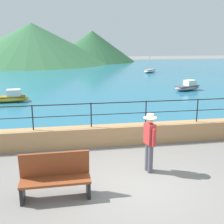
% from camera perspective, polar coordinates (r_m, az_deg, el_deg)
% --- Properties ---
extents(ground_plane, '(120.00, 120.00, 0.00)m').
position_cam_1_polar(ground_plane, '(8.03, 5.97, -14.04)').
color(ground_plane, slate).
extents(promenade_wall, '(20.00, 0.56, 0.70)m').
position_cam_1_polar(promenade_wall, '(10.76, 1.36, -4.48)').
color(promenade_wall, tan).
rests_on(promenade_wall, ground).
extents(railing, '(18.44, 0.04, 0.90)m').
position_cam_1_polar(railing, '(10.49, 1.39, 0.60)').
color(railing, black).
rests_on(railing, promenade_wall).
extents(lake_water, '(64.00, 44.32, 0.06)m').
position_cam_1_polar(lake_water, '(32.91, -6.46, 7.49)').
color(lake_water, '#236B89').
rests_on(lake_water, ground).
extents(hill_main, '(25.68, 25.68, 6.43)m').
position_cam_1_polar(hill_main, '(49.83, -15.48, 12.98)').
color(hill_main, '#33663D').
rests_on(hill_main, ground).
extents(hill_secondary, '(15.00, 15.00, 5.31)m').
position_cam_1_polar(hill_secondary, '(51.65, -3.92, 12.84)').
color(hill_secondary, '#285633').
rests_on(hill_secondary, ground).
extents(bench_main, '(1.71, 0.57, 1.13)m').
position_cam_1_polar(bench_main, '(7.33, -11.17, -12.22)').
color(bench_main, brown).
rests_on(bench_main, ground).
extents(person_walking, '(0.38, 0.56, 1.75)m').
position_cam_1_polar(person_walking, '(8.40, 7.43, -5.50)').
color(person_walking, '#4C4C56').
rests_on(person_walking, ground).
extents(boat_0, '(2.23, 2.30, 2.15)m').
position_cam_1_polar(boat_0, '(34.28, 7.49, 8.11)').
color(boat_0, white).
rests_on(boat_0, lake_water).
extents(boat_1, '(2.38, 1.13, 0.76)m').
position_cam_1_polar(boat_1, '(18.81, -19.43, 2.73)').
color(boat_1, gold).
rests_on(boat_1, lake_water).
extents(boat_2, '(2.47, 1.64, 0.76)m').
position_cam_1_polar(boat_2, '(22.59, 14.74, 4.86)').
color(boat_2, gray).
rests_on(boat_2, lake_water).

